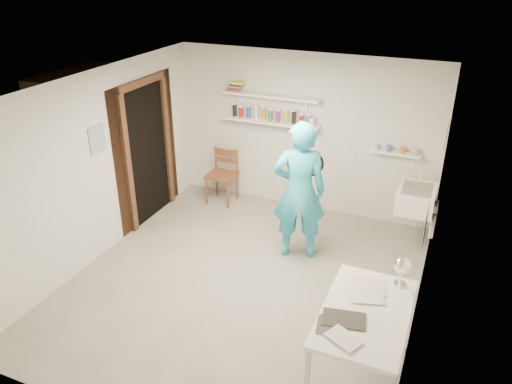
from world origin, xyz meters
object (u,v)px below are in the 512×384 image
at_px(man, 299,191).
at_px(wall_clock, 311,164).
at_px(wooden_chair, 222,175).
at_px(belfast_sink, 416,199).
at_px(work_table, 362,348).
at_px(desk_lamp, 402,265).

distance_m(man, wall_clock, 0.38).
bearing_deg(wooden_chair, belfast_sink, -3.55).
bearing_deg(work_table, desk_lamp, 67.58).
xyz_separation_m(belfast_sink, wooden_chair, (-2.96, 0.17, -0.24)).
distance_m(belfast_sink, wooden_chair, 2.98).
xyz_separation_m(wall_clock, desk_lamp, (1.38, -1.58, -0.18)).
relative_size(belfast_sink, desk_lamp, 3.84).
height_order(wall_clock, work_table, wall_clock).
xyz_separation_m(belfast_sink, work_table, (-0.11, -2.70, -0.28)).
distance_m(work_table, desk_lamp, 0.84).
bearing_deg(belfast_sink, wooden_chair, 176.71).
distance_m(man, wooden_chair, 1.95).
relative_size(man, wall_clock, 5.56).
bearing_deg(wall_clock, desk_lamp, -67.82).
relative_size(man, wooden_chair, 2.00).
xyz_separation_m(wooden_chair, work_table, (2.85, -2.88, -0.05)).
bearing_deg(wooden_chair, wall_clock, -25.55).
distance_m(belfast_sink, man, 1.61).
bearing_deg(desk_lamp, wall_clock, 131.15).
bearing_deg(man, wall_clock, -127.94).
height_order(belfast_sink, man, man).
bearing_deg(work_table, wooden_chair, 134.77).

